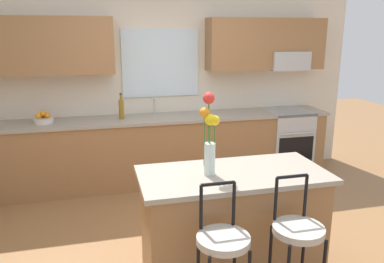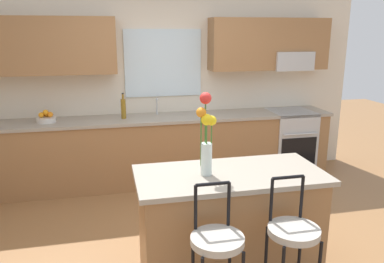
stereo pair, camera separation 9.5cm
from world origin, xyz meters
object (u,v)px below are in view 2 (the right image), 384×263
(oven_range, at_px, (289,142))
(bar_stool_middle, at_px, (293,237))
(fruit_bowl_oranges, at_px, (46,118))
(bottle_olive_oil, at_px, (123,108))
(bar_stool_near, at_px, (217,246))
(flower_vase, at_px, (206,134))
(kitchen_island, at_px, (229,224))

(oven_range, height_order, bar_stool_middle, bar_stool_middle)
(fruit_bowl_oranges, height_order, bottle_olive_oil, bottle_olive_oil)
(bar_stool_near, height_order, bar_stool_middle, same)
(bar_stool_middle, xyz_separation_m, flower_vase, (-0.48, 0.58, 0.62))
(flower_vase, relative_size, bottle_olive_oil, 1.95)
(oven_range, xyz_separation_m, fruit_bowl_oranges, (-3.32, 0.03, 0.51))
(bar_stool_near, bearing_deg, fruit_bowl_oranges, 117.05)
(oven_range, relative_size, flower_vase, 1.40)
(flower_vase, xyz_separation_m, fruit_bowl_oranges, (-1.49, 2.20, -0.28))
(kitchen_island, relative_size, bottle_olive_oil, 4.54)
(bar_stool_middle, distance_m, bottle_olive_oil, 2.98)
(kitchen_island, bearing_deg, oven_range, 53.23)
(fruit_bowl_oranges, bearing_deg, oven_range, -0.51)
(oven_range, relative_size, kitchen_island, 0.60)
(fruit_bowl_oranges, bearing_deg, bottle_olive_oil, -0.28)
(bar_stool_near, xyz_separation_m, flower_vase, (0.07, 0.58, 0.62))
(flower_vase, distance_m, bottle_olive_oil, 2.27)
(bar_stool_near, height_order, bottle_olive_oil, bottle_olive_oil)
(bar_stool_middle, bearing_deg, fruit_bowl_oranges, 125.32)
(bar_stool_middle, distance_m, fruit_bowl_oranges, 3.42)
(kitchen_island, bearing_deg, bar_stool_middle, -64.58)
(kitchen_island, height_order, bottle_olive_oil, bottle_olive_oil)
(kitchen_island, bearing_deg, bottle_olive_oil, 108.55)
(oven_range, xyz_separation_m, bar_stool_near, (-1.90, -2.75, 0.18))
(bar_stool_near, relative_size, flower_vase, 1.59)
(bar_stool_near, xyz_separation_m, fruit_bowl_oranges, (-1.42, 2.78, 0.34))
(oven_range, distance_m, kitchen_island, 2.71)
(kitchen_island, distance_m, flower_vase, 0.81)
(bar_stool_near, height_order, flower_vase, flower_vase)
(oven_range, distance_m, bar_stool_near, 3.35)
(kitchen_island, xyz_separation_m, bar_stool_near, (-0.28, -0.58, 0.17))
(kitchen_island, relative_size, bar_stool_middle, 1.46)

